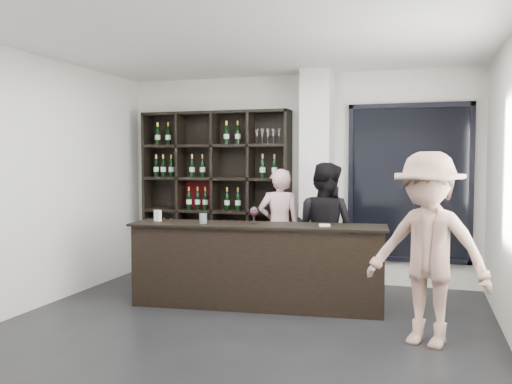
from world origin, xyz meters
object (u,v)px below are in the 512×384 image
(tasting_counter, at_px, (257,265))
(taster_pink, at_px, (279,227))
(taster_black, at_px, (324,230))
(wine_shelf, at_px, (215,195))
(customer, at_px, (428,249))

(tasting_counter, bearing_deg, taster_pink, 86.98)
(tasting_counter, xyz_separation_m, taster_black, (0.66, 0.72, 0.35))
(wine_shelf, relative_size, tasting_counter, 0.82)
(wine_shelf, distance_m, customer, 3.65)
(taster_pink, bearing_deg, customer, 112.96)
(taster_pink, bearing_deg, taster_black, 123.57)
(taster_black, bearing_deg, tasting_counter, 66.01)
(taster_pink, bearing_deg, wine_shelf, -30.25)
(wine_shelf, relative_size, taster_black, 1.44)
(wine_shelf, bearing_deg, customer, -36.55)
(customer, bearing_deg, wine_shelf, 163.81)
(tasting_counter, xyz_separation_m, customer, (1.87, -0.78, 0.40))
(tasting_counter, distance_m, taster_pink, 1.26)
(taster_black, bearing_deg, taster_pink, -17.02)
(tasting_counter, height_order, customer, customer)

